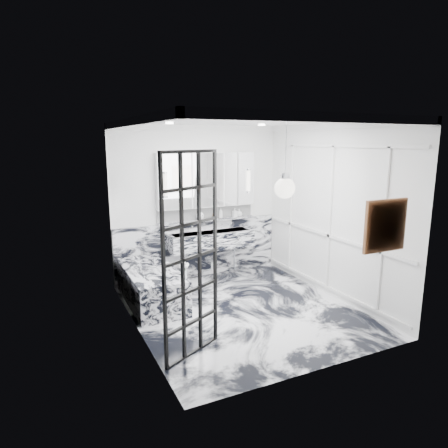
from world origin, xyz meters
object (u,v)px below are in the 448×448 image
trough_sink (211,240)px  bathtub (151,286)px  crittall_door (191,258)px  mirror_cabinet (207,180)px

trough_sink → bathtub: bearing=-153.5°
crittall_door → mirror_cabinet: (1.30, 2.57, 0.62)m
bathtub → trough_sink: bearing=26.5°
bathtub → crittall_door: bearing=-89.1°
crittall_door → mirror_cabinet: bearing=36.1°
trough_sink → bathtub: size_ratio=0.97×
trough_sink → bathtub: (-1.33, -0.66, -0.45)m
crittall_door → trough_sink: bearing=34.5°
mirror_cabinet → bathtub: (-1.32, -0.83, -1.54)m
crittall_door → bathtub: size_ratio=1.46×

